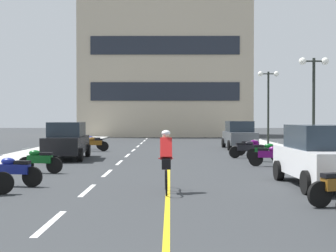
{
  "coord_description": "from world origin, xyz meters",
  "views": [
    {
      "loc": [
        0.32,
        -2.8,
        2.02
      ],
      "look_at": [
        0.22,
        15.37,
        1.71
      ],
      "focal_mm": 49.17,
      "sensor_mm": 36.0,
      "label": 1
    }
  ],
  "objects_px": {
    "cyclist_rider": "(166,160)",
    "motorcycle_9": "(246,149)",
    "motorcycle_12": "(93,142)",
    "motorcycle_5": "(14,171)",
    "parked_car_near": "(320,156)",
    "motorcycle_6": "(40,160)",
    "motorcycle_8": "(265,152)",
    "motorcycle_11": "(94,144)",
    "motorcycle_7": "(270,155)",
    "street_lamp_far": "(268,91)",
    "motorcycle_10": "(251,147)",
    "street_lamp_mid": "(314,84)",
    "parked_car_mid": "(67,141)",
    "parked_car_far": "(239,135)"
  },
  "relations": [
    {
      "from": "street_lamp_mid",
      "to": "motorcycle_9",
      "type": "xyz_separation_m",
      "value": [
        -3.19,
        0.77,
        -3.23
      ]
    },
    {
      "from": "street_lamp_far",
      "to": "parked_car_near",
      "type": "distance_m",
      "value": 18.68
    },
    {
      "from": "motorcycle_7",
      "to": "cyclist_rider",
      "type": "bearing_deg",
      "value": -122.81
    },
    {
      "from": "motorcycle_7",
      "to": "street_lamp_far",
      "type": "bearing_deg",
      "value": 78.23
    },
    {
      "from": "street_lamp_far",
      "to": "motorcycle_5",
      "type": "relative_size",
      "value": 3.03
    },
    {
      "from": "motorcycle_10",
      "to": "cyclist_rider",
      "type": "bearing_deg",
      "value": -110.03
    },
    {
      "from": "street_lamp_far",
      "to": "motorcycle_12",
      "type": "distance_m",
      "value": 12.49
    },
    {
      "from": "motorcycle_8",
      "to": "cyclist_rider",
      "type": "xyz_separation_m",
      "value": [
        -4.51,
        -8.72,
        0.41
      ]
    },
    {
      "from": "motorcycle_7",
      "to": "motorcycle_10",
      "type": "distance_m",
      "value": 5.63
    },
    {
      "from": "motorcycle_12",
      "to": "cyclist_rider",
      "type": "relative_size",
      "value": 0.94
    },
    {
      "from": "motorcycle_8",
      "to": "motorcycle_11",
      "type": "xyz_separation_m",
      "value": [
        -9.01,
        6.66,
        0.0
      ]
    },
    {
      "from": "motorcycle_10",
      "to": "motorcycle_8",
      "type": "bearing_deg",
      "value": -89.06
    },
    {
      "from": "cyclist_rider",
      "to": "motorcycle_9",
      "type": "bearing_deg",
      "value": 69.93
    },
    {
      "from": "street_lamp_mid",
      "to": "motorcycle_12",
      "type": "relative_size",
      "value": 2.92
    },
    {
      "from": "motorcycle_6",
      "to": "cyclist_rider",
      "type": "distance_m",
      "value": 6.33
    },
    {
      "from": "street_lamp_far",
      "to": "motorcycle_12",
      "type": "bearing_deg",
      "value": -169.15
    },
    {
      "from": "street_lamp_far",
      "to": "cyclist_rider",
      "type": "distance_m",
      "value": 20.76
    },
    {
      "from": "motorcycle_5",
      "to": "motorcycle_10",
      "type": "bearing_deg",
      "value": 51.44
    },
    {
      "from": "street_lamp_mid",
      "to": "motorcycle_12",
      "type": "bearing_deg",
      "value": 149.43
    },
    {
      "from": "motorcycle_6",
      "to": "motorcycle_10",
      "type": "height_order",
      "value": "same"
    },
    {
      "from": "street_lamp_far",
      "to": "motorcycle_9",
      "type": "relative_size",
      "value": 3.03
    },
    {
      "from": "motorcycle_11",
      "to": "cyclist_rider",
      "type": "bearing_deg",
      "value": -73.69
    },
    {
      "from": "motorcycle_10",
      "to": "motorcycle_11",
      "type": "xyz_separation_m",
      "value": [
        -8.95,
        3.18,
        0.0
      ]
    },
    {
      "from": "motorcycle_5",
      "to": "motorcycle_12",
      "type": "relative_size",
      "value": 1.02
    },
    {
      "from": "parked_car_near",
      "to": "motorcycle_7",
      "type": "height_order",
      "value": "parked_car_near"
    },
    {
      "from": "street_lamp_far",
      "to": "parked_car_far",
      "type": "height_order",
      "value": "street_lamp_far"
    },
    {
      "from": "motorcycle_10",
      "to": "motorcycle_12",
      "type": "height_order",
      "value": "same"
    },
    {
      "from": "parked_car_near",
      "to": "motorcycle_6",
      "type": "xyz_separation_m",
      "value": [
        -9.21,
        3.19,
        -0.44
      ]
    },
    {
      "from": "parked_car_mid",
      "to": "motorcycle_5",
      "type": "xyz_separation_m",
      "value": [
        0.49,
        -9.04,
        -0.44
      ]
    },
    {
      "from": "motorcycle_12",
      "to": "cyclist_rider",
      "type": "xyz_separation_m",
      "value": [
        4.89,
        -17.09,
        0.41
      ]
    },
    {
      "from": "motorcycle_12",
      "to": "motorcycle_5",
      "type": "bearing_deg",
      "value": -88.57
    },
    {
      "from": "motorcycle_5",
      "to": "motorcycle_11",
      "type": "distance_m",
      "value": 14.39
    },
    {
      "from": "parked_car_far",
      "to": "street_lamp_mid",
      "type": "bearing_deg",
      "value": -72.16
    },
    {
      "from": "parked_car_near",
      "to": "parked_car_mid",
      "type": "height_order",
      "value": "same"
    },
    {
      "from": "street_lamp_mid",
      "to": "motorcycle_10",
      "type": "distance_m",
      "value": 4.74
    },
    {
      "from": "parked_car_near",
      "to": "motorcycle_6",
      "type": "distance_m",
      "value": 9.76
    },
    {
      "from": "street_lamp_far",
      "to": "motorcycle_6",
      "type": "distance_m",
      "value": 19.32
    },
    {
      "from": "motorcycle_8",
      "to": "parked_car_near",
      "type": "bearing_deg",
      "value": -89.72
    },
    {
      "from": "parked_car_near",
      "to": "cyclist_rider",
      "type": "bearing_deg",
      "value": -166.83
    },
    {
      "from": "motorcycle_9",
      "to": "motorcycle_12",
      "type": "xyz_separation_m",
      "value": [
        -8.83,
        6.33,
        0.0
      ]
    },
    {
      "from": "motorcycle_8",
      "to": "motorcycle_11",
      "type": "distance_m",
      "value": 11.2
    },
    {
      "from": "motorcycle_12",
      "to": "street_lamp_far",
      "type": "bearing_deg",
      "value": 10.85
    },
    {
      "from": "parked_car_far",
      "to": "cyclist_rider",
      "type": "relative_size",
      "value": 2.39
    },
    {
      "from": "motorcycle_6",
      "to": "parked_car_far",
      "type": "bearing_deg",
      "value": 55.22
    },
    {
      "from": "parked_car_near",
      "to": "motorcycle_5",
      "type": "distance_m",
      "value": 9.04
    },
    {
      "from": "parked_car_near",
      "to": "motorcycle_5",
      "type": "height_order",
      "value": "parked_car_near"
    },
    {
      "from": "street_lamp_far",
      "to": "motorcycle_6",
      "type": "relative_size",
      "value": 3.03
    },
    {
      "from": "motorcycle_9",
      "to": "motorcycle_10",
      "type": "xyz_separation_m",
      "value": [
        0.52,
        1.44,
        0.0
      ]
    },
    {
      "from": "motorcycle_11",
      "to": "motorcycle_12",
      "type": "distance_m",
      "value": 1.76
    },
    {
      "from": "cyclist_rider",
      "to": "parked_car_mid",
      "type": "bearing_deg",
      "value": 116.39
    }
  ]
}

